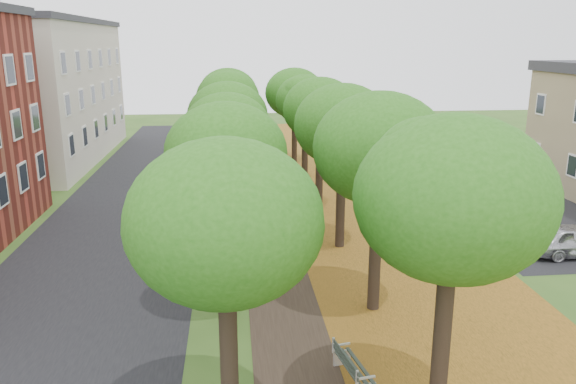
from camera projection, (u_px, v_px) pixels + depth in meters
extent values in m
cube|color=black|center=(119.00, 231.00, 26.70)|extent=(8.00, 70.00, 0.01)
cube|color=black|center=(276.00, 226.00, 27.42)|extent=(3.20, 70.00, 0.01)
cube|color=#955E1B|center=(376.00, 223.00, 27.91)|extent=(7.50, 70.00, 0.01)
cube|color=black|center=(528.00, 212.00, 29.69)|extent=(9.00, 16.00, 0.01)
cylinder|color=black|center=(229.00, 362.00, 12.30)|extent=(0.40, 0.40, 3.88)
ellipsoid|color=#225A13|center=(225.00, 221.00, 11.45)|extent=(4.06, 4.06, 3.45)
cylinder|color=black|center=(229.00, 260.00, 18.06)|extent=(0.40, 0.40, 3.88)
ellipsoid|color=#225A13|center=(226.00, 161.00, 17.21)|extent=(4.06, 4.06, 3.45)
cylinder|color=black|center=(229.00, 207.00, 23.83)|extent=(0.40, 0.40, 3.88)
ellipsoid|color=#225A13|center=(227.00, 131.00, 22.98)|extent=(4.06, 4.06, 3.45)
cylinder|color=black|center=(229.00, 175.00, 29.59)|extent=(0.40, 0.40, 3.88)
ellipsoid|color=#225A13|center=(228.00, 113.00, 28.74)|extent=(4.06, 4.06, 3.45)
cylinder|color=black|center=(229.00, 153.00, 35.35)|extent=(0.40, 0.40, 3.88)
ellipsoid|color=#225A13|center=(228.00, 101.00, 34.51)|extent=(4.06, 4.06, 3.45)
cylinder|color=black|center=(229.00, 137.00, 41.12)|extent=(0.40, 0.40, 3.88)
ellipsoid|color=#225A13|center=(228.00, 92.00, 40.27)|extent=(4.06, 4.06, 3.45)
cylinder|color=black|center=(441.00, 351.00, 12.76)|extent=(0.40, 0.40, 3.88)
ellipsoid|color=#225A13|center=(452.00, 214.00, 11.91)|extent=(4.06, 4.06, 3.45)
cylinder|color=black|center=(375.00, 254.00, 18.53)|extent=(0.40, 0.40, 3.88)
ellipsoid|color=#225A13|center=(379.00, 158.00, 17.68)|extent=(4.06, 4.06, 3.45)
cylinder|color=black|center=(341.00, 204.00, 24.29)|extent=(0.40, 0.40, 3.88)
ellipsoid|color=#225A13|center=(342.00, 129.00, 23.44)|extent=(4.06, 4.06, 3.45)
cylinder|color=black|center=(319.00, 173.00, 30.06)|extent=(0.40, 0.40, 3.88)
ellipsoid|color=#225A13|center=(320.00, 112.00, 29.21)|extent=(4.06, 4.06, 3.45)
cylinder|color=black|center=(305.00, 152.00, 35.82)|extent=(0.40, 0.40, 3.88)
ellipsoid|color=#225A13|center=(305.00, 100.00, 34.97)|extent=(4.06, 4.06, 3.45)
cylinder|color=black|center=(294.00, 136.00, 41.58)|extent=(0.40, 0.40, 3.88)
ellipsoid|color=#225A13|center=(294.00, 92.00, 40.74)|extent=(4.06, 4.06, 3.45)
cube|color=beige|center=(29.00, 93.00, 41.77)|extent=(10.00, 20.00, 10.00)
cube|color=#2D2D33|center=(20.00, 21.00, 40.42)|extent=(10.30, 20.30, 0.40)
cube|color=#2A352E|center=(354.00, 366.00, 14.81)|extent=(0.78, 1.87, 0.04)
cube|color=#2A352E|center=(345.00, 359.00, 14.67)|extent=(0.37, 1.79, 0.26)
cube|color=silver|center=(342.00, 358.00, 15.63)|extent=(0.51, 0.15, 0.45)
cube|color=silver|center=(367.00, 378.00, 13.99)|extent=(0.46, 0.14, 0.04)
cube|color=silver|center=(342.00, 344.00, 15.53)|extent=(0.46, 0.14, 0.04)
imported|color=#A7A6AB|center=(575.00, 240.00, 23.53)|extent=(4.06, 1.70, 1.37)
imported|color=maroon|center=(499.00, 204.00, 28.63)|extent=(4.57, 2.11, 1.45)
imported|color=#333338|center=(485.00, 201.00, 29.09)|extent=(5.60, 4.01, 1.51)
imported|color=white|center=(465.00, 188.00, 31.59)|extent=(5.90, 4.06, 1.50)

